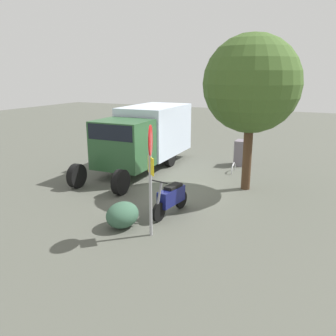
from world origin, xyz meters
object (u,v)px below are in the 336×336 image
(stop_sign, at_px, (151,164))
(street_tree, at_px, (252,84))
(utility_cabinet, at_px, (240,153))
(box_truck_near, at_px, (145,134))
(motorcycle, at_px, (171,198))
(bike_rack_hoop, at_px, (233,172))

(stop_sign, xyz_separation_m, street_tree, (-4.87, 1.30, 1.82))
(utility_cabinet, bearing_deg, box_truck_near, -58.75)
(motorcycle, xyz_separation_m, stop_sign, (1.53, 0.15, 1.42))
(street_tree, height_order, bike_rack_hoop, street_tree)
(motorcycle, bearing_deg, stop_sign, 12.93)
(bike_rack_hoop, bearing_deg, box_truck_near, -76.31)
(stop_sign, relative_size, bike_rack_hoop, 3.43)
(box_truck_near, height_order, bike_rack_hoop, box_truck_near)
(box_truck_near, xyz_separation_m, stop_sign, (5.94, 3.54, 0.42))
(stop_sign, bearing_deg, bike_rack_hoop, 177.56)
(box_truck_near, height_order, stop_sign, stop_sign)
(motorcycle, bearing_deg, box_truck_near, -135.25)
(utility_cabinet, bearing_deg, street_tree, 17.83)
(motorcycle, xyz_separation_m, bike_rack_hoop, (-5.34, 0.45, -0.52))
(stop_sign, xyz_separation_m, utility_cabinet, (-8.22, 0.22, -1.36))
(box_truck_near, relative_size, motorcycle, 3.87)
(street_tree, xyz_separation_m, utility_cabinet, (-3.35, -1.08, -3.18))
(motorcycle, height_order, bike_rack_hoop, motorcycle)
(stop_sign, height_order, bike_rack_hoop, stop_sign)
(box_truck_near, bearing_deg, stop_sign, 29.24)
(box_truck_near, xyz_separation_m, motorcycle, (4.41, 3.38, -1.00))
(box_truck_near, distance_m, bike_rack_hoop, 4.23)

